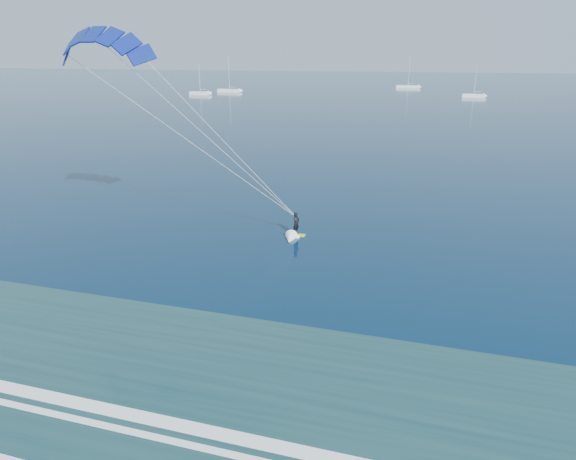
% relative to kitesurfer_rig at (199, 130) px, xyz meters
% --- Properties ---
extents(kitesurfer_rig, '(20.11, 7.82, 17.69)m').
position_rel_kitesurfer_rig_xyz_m(kitesurfer_rig, '(0.00, 0.00, 0.00)').
color(kitesurfer_rig, '#A3E41A').
rests_on(kitesurfer_rig, ground).
extents(sailboat_0, '(8.12, 2.40, 11.13)m').
position_rel_kitesurfer_rig_xyz_m(sailboat_0, '(-69.78, 143.13, -8.38)').
color(sailboat_0, white).
rests_on(sailboat_0, ground).
extents(sailboat_1, '(9.75, 2.40, 13.24)m').
position_rel_kitesurfer_rig_xyz_m(sailboat_1, '(-64.73, 159.13, -8.36)').
color(sailboat_1, white).
rests_on(sailboat_1, ground).
extents(sailboat_2, '(10.24, 2.40, 13.59)m').
position_rel_kitesurfer_rig_xyz_m(sailboat_2, '(1.72, 205.38, -8.36)').
color(sailboat_2, white).
rests_on(sailboat_2, ground).
extents(sailboat_3, '(7.75, 2.40, 10.89)m').
position_rel_kitesurfer_rig_xyz_m(sailboat_3, '(27.68, 159.77, -8.38)').
color(sailboat_3, white).
rests_on(sailboat_3, ground).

